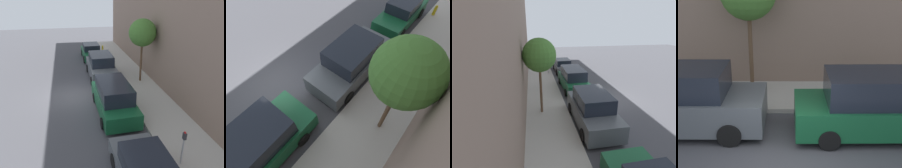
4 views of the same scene
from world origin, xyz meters
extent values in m
plane|color=#424247|center=(0.00, 0.00, 0.00)|extent=(60.00, 60.00, 0.00)
cube|color=#B2ADA3|center=(4.86, 0.00, 0.07)|extent=(2.72, 32.00, 0.15)
cube|color=#14512D|center=(2.20, -2.69, 0.64)|extent=(1.98, 4.93, 0.84)
cube|color=black|center=(2.20, -2.69, 1.48)|extent=(1.72, 3.13, 0.84)
cylinder|color=black|center=(1.30, -1.17, 0.30)|extent=(0.22, 0.61, 0.61)
cylinder|color=black|center=(3.10, -1.17, 0.30)|extent=(0.22, 0.61, 0.61)
cube|color=#4C5156|center=(2.41, 3.06, 0.70)|extent=(1.96, 4.80, 0.96)
cube|color=black|center=(2.41, 3.06, 1.58)|extent=(1.73, 2.60, 0.80)
cylinder|color=black|center=(1.48, 4.55, 0.34)|extent=(0.22, 0.68, 0.68)
cylinder|color=black|center=(3.34, 4.55, 0.34)|extent=(0.22, 0.68, 0.68)
cylinder|color=black|center=(1.48, 1.57, 0.34)|extent=(0.22, 0.68, 0.68)
cylinder|color=black|center=(3.34, 1.57, 0.34)|extent=(0.22, 0.68, 0.68)
cube|color=#14512D|center=(2.29, 8.70, 0.56)|extent=(1.85, 4.52, 0.68)
cube|color=black|center=(2.29, 8.80, 1.22)|extent=(1.61, 2.12, 0.64)
cylinder|color=black|center=(1.44, 10.10, 0.32)|extent=(0.22, 0.65, 0.65)
cylinder|color=black|center=(3.14, 10.10, 0.32)|extent=(0.22, 0.65, 0.65)
cylinder|color=black|center=(1.44, 7.31, 0.32)|extent=(0.22, 0.65, 0.65)
cylinder|color=black|center=(3.14, 7.31, 0.32)|extent=(0.22, 0.65, 0.65)
cylinder|color=brown|center=(5.22, 1.38, 1.73)|extent=(0.16, 0.16, 3.16)
sphere|color=#42752D|center=(5.22, 1.38, 3.86)|extent=(2.00, 2.00, 2.00)
cylinder|color=gold|center=(3.85, 10.78, 0.43)|extent=(0.20, 0.20, 0.55)
sphere|color=gold|center=(3.85, 10.78, 0.75)|extent=(0.18, 0.18, 0.18)
camera|label=1|loc=(-0.23, -13.70, 6.65)|focal=35.00mm
camera|label=2|loc=(5.62, -1.96, 7.47)|focal=28.00mm
camera|label=3|loc=(5.62, 11.63, 5.69)|focal=28.00mm
camera|label=4|loc=(-6.03, -0.14, 4.75)|focal=50.00mm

